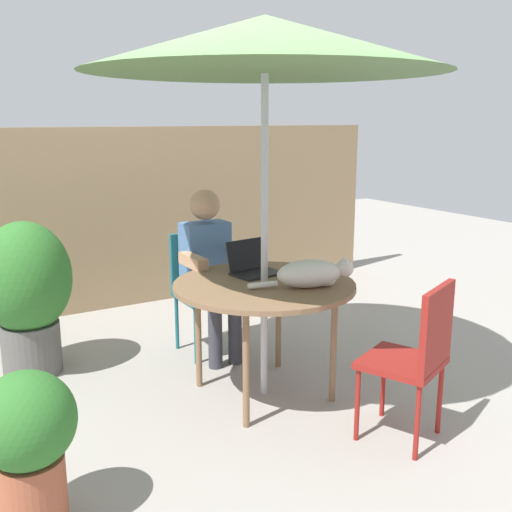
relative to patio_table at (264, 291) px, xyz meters
The scene contains 11 objects.
ground_plane 0.69m from the patio_table, ahead, with size 14.00×14.00×0.00m, color gray.
fence_back 2.29m from the patio_table, 90.00° to the left, with size 5.24×0.08×1.66m, color #937756.
patio_table is the anchor object (origin of this frame).
patio_umbrella 1.46m from the patio_table, ahead, with size 2.11×2.11×2.31m.
chair_occupied 0.93m from the patio_table, 90.00° to the left, with size 0.40×0.40×0.90m.
chair_empty 1.01m from the patio_table, 66.73° to the right, with size 0.53×0.53×0.90m.
person_seated 0.76m from the patio_table, 90.00° to the left, with size 0.48×0.48×1.24m.
laptop 0.27m from the patio_table, 77.87° to the left, with size 0.33×0.29×0.21m.
cat 0.34m from the patio_table, 49.19° to the right, with size 0.62×0.31×0.17m.
potted_plant_near_fence 1.65m from the patio_table, 137.57° to the left, with size 0.62×0.62×1.07m.
potted_plant_by_chair 1.66m from the patio_table, 159.06° to the right, with size 0.42×0.42×0.72m.
Camera 1 is at (-1.87, -3.03, 1.74)m, focal length 41.82 mm.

